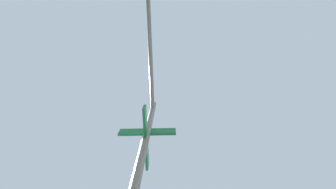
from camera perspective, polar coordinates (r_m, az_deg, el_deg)
traffic_signal_near at (r=2.77m, az=-8.02°, el=8.87°), size 1.86×3.00×5.85m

